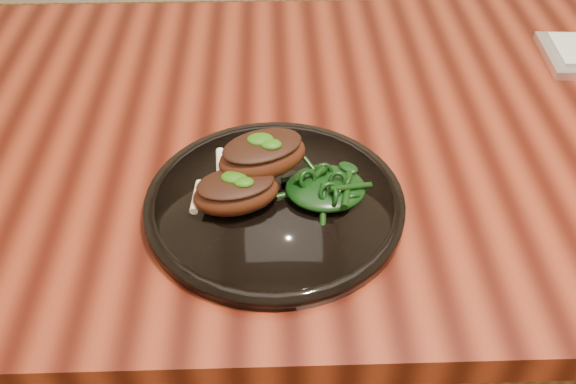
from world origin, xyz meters
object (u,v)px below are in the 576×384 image
object	(u,v)px
greens_heap	(326,184)
lamb_chop_front	(236,191)
desk	(465,165)
plate	(275,203)

from	to	relation	value
greens_heap	lamb_chop_front	bearing A→B (deg)	-171.11
desk	greens_heap	xyz separation A→B (m)	(-0.23, -0.17, 0.12)
desk	greens_heap	size ratio (longest dim) A/B	16.27
plate	lamb_chop_front	world-z (taller)	lamb_chop_front
desk	greens_heap	bearing A→B (deg)	-143.64
plate	greens_heap	bearing A→B (deg)	5.19
plate	greens_heap	size ratio (longest dim) A/B	3.22
desk	lamb_chop_front	world-z (taller)	lamb_chop_front
lamb_chop_front	greens_heap	distance (m)	0.11
plate	greens_heap	distance (m)	0.07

